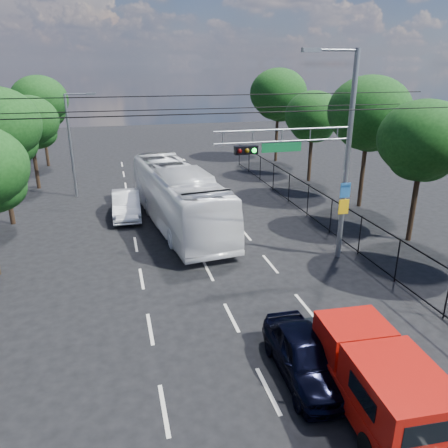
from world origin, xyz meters
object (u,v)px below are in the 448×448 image
object	(u,v)px
signal_mast	(323,151)
white_van	(126,204)
navy_hatchback	(305,356)
red_pickup	(375,376)
white_bus	(178,197)

from	to	relation	value
signal_mast	white_van	bearing A→B (deg)	134.26
navy_hatchback	white_van	world-z (taller)	white_van
red_pickup	white_van	xyz separation A→B (m)	(-5.71, 18.05, -0.32)
navy_hatchback	white_van	distance (m)	16.96
signal_mast	red_pickup	distance (m)	10.59
red_pickup	white_van	world-z (taller)	red_pickup
red_pickup	white_bus	xyz separation A→B (m)	(-2.81, 15.69, 0.63)
navy_hatchback	white_van	size ratio (longest dim) A/B	0.89
red_pickup	navy_hatchback	xyz separation A→B (m)	(-1.21, 1.70, -0.38)
signal_mast	red_pickup	size ratio (longest dim) A/B	1.70
navy_hatchback	white_bus	size ratio (longest dim) A/B	0.34
signal_mast	navy_hatchback	distance (m)	9.74
signal_mast	navy_hatchback	xyz separation A→B (m)	(-4.00, -7.63, -4.54)
signal_mast	red_pickup	world-z (taller)	signal_mast
navy_hatchback	white_bus	xyz separation A→B (m)	(-1.61, 14.00, 1.01)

